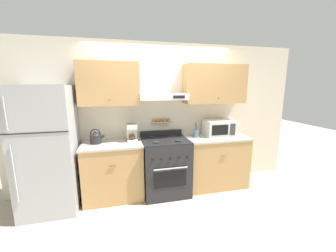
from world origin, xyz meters
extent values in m
plane|color=#B2A38E|center=(0.00, 0.00, 0.00)|extent=(16.00, 16.00, 0.00)
cube|color=beige|center=(0.00, 0.66, 1.27)|extent=(5.20, 0.08, 2.55)
cube|color=tan|center=(-0.86, 0.46, 1.85)|extent=(0.93, 0.33, 0.67)
sphere|color=brown|center=(-0.86, 0.28, 1.62)|extent=(0.02, 0.02, 0.02)
cube|color=tan|center=(0.95, 0.46, 1.85)|extent=(1.10, 0.33, 0.67)
sphere|color=brown|center=(0.95, 0.28, 1.62)|extent=(0.02, 0.02, 0.02)
cube|color=silver|center=(0.00, 0.44, 1.65)|extent=(0.81, 0.37, 0.11)
cube|color=black|center=(0.23, 0.25, 1.65)|extent=(0.19, 0.01, 0.05)
cube|color=tan|center=(0.00, 0.58, 1.18)|extent=(0.34, 0.07, 0.02)
cylinder|color=olive|center=(-0.14, 0.58, 1.22)|extent=(0.03, 0.03, 0.06)
cylinder|color=olive|center=(-0.07, 0.58, 1.22)|extent=(0.03, 0.03, 0.06)
cylinder|color=olive|center=(0.00, 0.58, 1.22)|extent=(0.03, 0.03, 0.06)
cylinder|color=olive|center=(0.07, 0.58, 1.22)|extent=(0.03, 0.03, 0.06)
cylinder|color=olive|center=(0.14, 0.58, 1.22)|extent=(0.03, 0.03, 0.06)
cube|color=tan|center=(-0.86, 0.32, 0.45)|extent=(0.93, 0.60, 0.89)
cube|color=#B7B2A3|center=(-0.86, 0.32, 0.91)|extent=(0.95, 0.63, 0.03)
cylinder|color=brown|center=(-0.86, 0.01, 0.67)|extent=(0.10, 0.01, 0.01)
cube|color=tan|center=(0.95, 0.32, 0.45)|extent=(1.10, 0.60, 0.89)
cube|color=#B7B2A3|center=(0.95, 0.32, 0.91)|extent=(1.13, 0.63, 0.03)
cylinder|color=brown|center=(0.95, 0.01, 0.67)|extent=(0.10, 0.01, 0.01)
cube|color=#232326|center=(0.00, 0.28, 0.47)|extent=(0.76, 0.68, 0.93)
cube|color=black|center=(0.00, -0.07, 0.39)|extent=(0.52, 0.01, 0.26)
cylinder|color=#ADAFB5|center=(0.00, -0.09, 0.58)|extent=(0.53, 0.02, 0.02)
cube|color=black|center=(0.00, 0.28, 0.94)|extent=(0.76, 0.68, 0.01)
cylinder|color=#232326|center=(-0.18, 0.11, 0.95)|extent=(0.11, 0.11, 0.02)
cylinder|color=#232326|center=(0.18, 0.11, 0.95)|extent=(0.11, 0.11, 0.02)
cylinder|color=#232326|center=(-0.18, 0.44, 0.95)|extent=(0.11, 0.11, 0.02)
cylinder|color=#232326|center=(0.18, 0.44, 0.95)|extent=(0.11, 0.11, 0.02)
cylinder|color=black|center=(-0.27, -0.08, 0.73)|extent=(0.03, 0.02, 0.03)
cylinder|color=black|center=(-0.14, -0.08, 0.73)|extent=(0.03, 0.02, 0.03)
cylinder|color=black|center=(0.00, -0.08, 0.73)|extent=(0.03, 0.02, 0.03)
cylinder|color=black|center=(0.14, -0.08, 0.73)|extent=(0.03, 0.02, 0.03)
cylinder|color=black|center=(0.27, -0.08, 0.73)|extent=(0.03, 0.02, 0.03)
cube|color=#232326|center=(0.00, 0.59, 0.99)|extent=(0.76, 0.04, 0.09)
cube|color=#ADAFB5|center=(-1.75, 0.24, 0.92)|extent=(0.76, 0.75, 1.84)
cube|color=black|center=(-1.75, -0.14, 1.25)|extent=(0.76, 0.01, 0.01)
cylinder|color=#ADAFB5|center=(-2.04, -0.16, 1.51)|extent=(0.02, 0.02, 0.40)
cylinder|color=#ADAFB5|center=(-2.04, -0.16, 0.73)|extent=(0.02, 0.02, 0.77)
cylinder|color=#232326|center=(-1.11, 0.38, 0.99)|extent=(0.18, 0.18, 0.13)
ellipsoid|color=#232326|center=(-1.11, 0.38, 1.06)|extent=(0.17, 0.17, 0.08)
sphere|color=black|center=(-1.11, 0.38, 1.11)|extent=(0.02, 0.02, 0.02)
cylinder|color=#232326|center=(-1.02, 0.38, 1.01)|extent=(0.11, 0.04, 0.09)
torus|color=black|center=(-1.11, 0.38, 1.08)|extent=(0.16, 0.01, 0.16)
cube|color=white|center=(-0.54, 0.38, 0.94)|extent=(0.17, 0.20, 0.03)
cube|color=white|center=(-0.54, 0.44, 1.07)|extent=(0.17, 0.08, 0.28)
cube|color=white|center=(-0.54, 0.37, 1.17)|extent=(0.17, 0.16, 0.07)
ellipsoid|color=#4C3323|center=(-0.54, 0.36, 1.00)|extent=(0.11, 0.11, 0.10)
cube|color=white|center=(1.03, 0.40, 1.07)|extent=(0.51, 0.34, 0.28)
cube|color=black|center=(0.97, 0.22, 1.07)|extent=(0.31, 0.01, 0.18)
cube|color=#38383D|center=(1.22, 0.22, 1.07)|extent=(0.10, 0.01, 0.20)
cylinder|color=slate|center=(0.58, 0.38, 0.99)|extent=(0.10, 0.10, 0.13)
cylinder|color=olive|center=(0.56, 0.37, 1.13)|extent=(0.01, 0.05, 0.16)
cylinder|color=#28282B|center=(0.59, 0.38, 1.13)|extent=(0.01, 0.04, 0.16)
cylinder|color=#B2B2B7|center=(0.60, 0.39, 1.13)|extent=(0.01, 0.03, 0.16)
camera|label=1|loc=(-0.75, -2.95, 1.83)|focal=22.00mm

